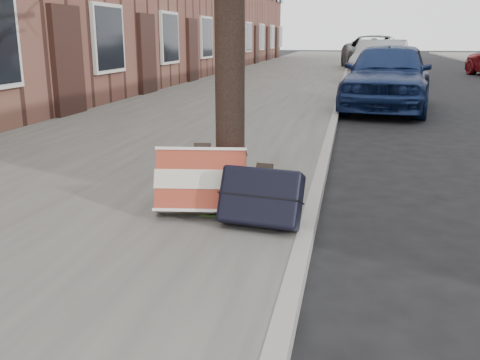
% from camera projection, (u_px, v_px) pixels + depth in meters
% --- Properties ---
extents(near_sidewalk, '(5.00, 70.00, 0.12)m').
position_uv_depth(near_sidewalk, '(270.00, 81.00, 18.17)').
color(near_sidewalk, slate).
rests_on(near_sidewalk, ground).
extents(dirt_patch, '(0.85, 0.85, 0.02)m').
position_uv_depth(dirt_patch, '(228.00, 201.00, 4.78)').
color(dirt_patch, black).
rests_on(dirt_patch, near_sidewalk).
extents(suitcase_red, '(0.78, 0.50, 0.56)m').
position_uv_depth(suitcase_red, '(201.00, 182.00, 4.37)').
color(suitcase_red, maroon).
rests_on(suitcase_red, near_sidewalk).
extents(suitcase_navy, '(0.67, 0.45, 0.49)m').
position_uv_depth(suitcase_navy, '(261.00, 197.00, 4.08)').
color(suitcase_navy, black).
rests_on(suitcase_navy, near_sidewalk).
extents(car_near_front, '(2.27, 4.49, 1.46)m').
position_uv_depth(car_near_front, '(388.00, 75.00, 11.50)').
color(car_near_front, navy).
rests_on(car_near_front, ground).
extents(car_near_mid, '(2.15, 4.55, 1.44)m').
position_uv_depth(car_near_mid, '(381.00, 62.00, 18.02)').
color(car_near_mid, '#AAAEB2').
rests_on(car_near_mid, ground).
extents(car_near_back, '(3.21, 5.94, 1.58)m').
position_uv_depth(car_near_back, '(375.00, 53.00, 24.07)').
color(car_near_back, '#3D3D43').
rests_on(car_near_back, ground).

